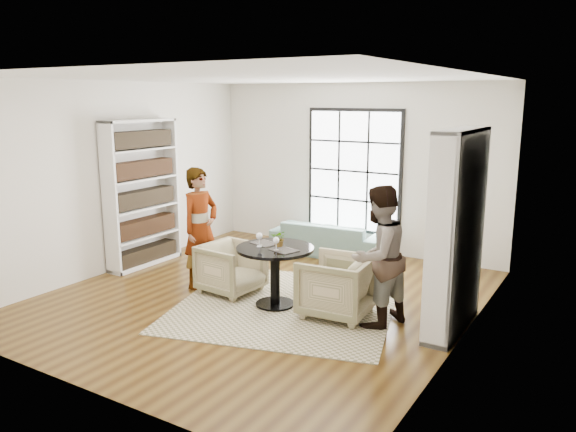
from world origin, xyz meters
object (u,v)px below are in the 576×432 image
Objects in this scene: armchair_left at (231,268)px; armchair_right at (336,286)px; sofa at (328,238)px; person_left at (200,228)px; wine_glass_right at (276,241)px; wine_glass_left at (259,237)px; flower_centerpiece at (279,238)px; pedestal_table at (275,264)px; person_right at (378,257)px.

armchair_right is (1.67, 0.00, 0.03)m from armchair_left.
sofa is 1.13× the size of person_left.
armchair_right is at bearing 18.90° from wine_glass_right.
sofa is 2.71m from person_left.
wine_glass_left is (0.63, -0.21, 0.59)m from armchair_left.
armchair_right is 4.57× the size of wine_glass_left.
flower_centerpiece reaches higher than armchair_right.
armchair_left is 1.12m from wine_glass_right.
person_left is at bearing 169.94° from wine_glass_left.
wine_glass_left is 0.83× the size of flower_centerpiece.
person_left is 1.50m from wine_glass_right.
pedestal_table is at bearing 97.57° from sofa.
flower_centerpiece is (1.41, -0.08, 0.05)m from person_left.
pedestal_table is 0.35m from flower_centerpiece.
pedestal_table is at bearing -93.91° from armchair_left.
person_left reaches higher than person_right.
person_left reaches higher than flower_centerpiece.
pedestal_table is 0.42m from wine_glass_left.
person_left reaches higher than sofa.
wine_glass_right reaches higher than armchair_left.
armchair_right is at bearing 11.38° from wine_glass_left.
person_left reaches higher than wine_glass_left.
wine_glass_right is (0.29, -0.05, -0.01)m from wine_glass_left.
person_left is 1.41m from flower_centerpiece.
wine_glass_left is (1.18, -0.21, 0.07)m from person_left.
armchair_left is at bearing -94.60° from armchair_right.
person_left is (-1.37, 0.12, 0.29)m from pedestal_table.
pedestal_table is 1.19× the size of armchair_right.
person_left is 1.20m from wine_glass_left.
person_right is 7.60× the size of flower_centerpiece.
wine_glass_left is (-0.19, -0.09, 0.36)m from pedestal_table.
pedestal_table is at bearing 24.26° from wine_glass_left.
armchair_right is at bearing -84.39° from person_left.
armchair_right is (1.42, -2.52, 0.10)m from sofa.
person_left is (-2.22, -0.00, 0.49)m from armchair_right.
armchair_right is 4.80× the size of wine_glass_right.
wine_glass_right is (0.92, -0.26, 0.58)m from armchair_left.
armchair_left is 4.41× the size of wine_glass_right.
sofa is at bearing -1.08° from armchair_left.
pedestal_table is 2.72m from sofa.
flower_centerpiece is (0.04, 0.05, 0.34)m from pedestal_table.
wine_glass_left is (-1.04, -0.21, 0.56)m from armchair_right.
person_left is at bearing -72.16° from person_right.
person_right is 9.17× the size of wine_glass_left.
wine_glass_right is (0.10, -0.13, 0.36)m from pedestal_table.
armchair_left reaches higher than sofa.
person_right is 1.36m from flower_centerpiece.
wine_glass_right is (-1.30, -0.26, 0.08)m from person_right.
person_right is (1.40, 0.12, 0.28)m from pedestal_table.
sofa is 2.53m from armchair_left.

